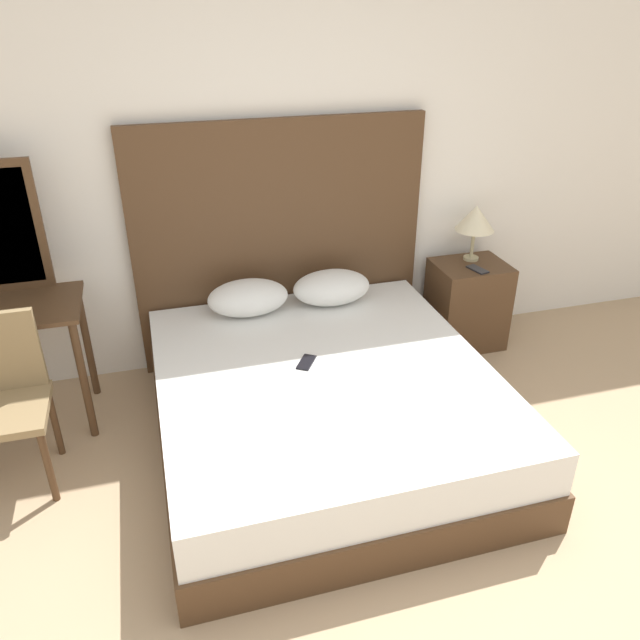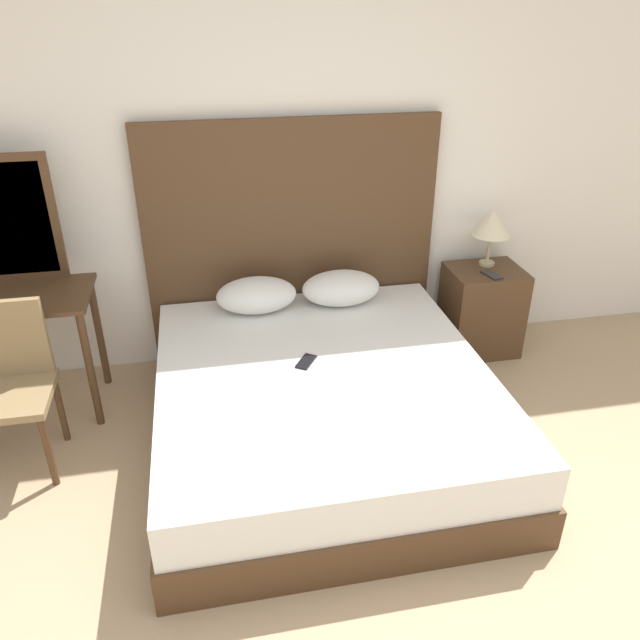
# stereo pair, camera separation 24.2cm
# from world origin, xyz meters

# --- Properties ---
(wall_back) EXTENTS (10.00, 0.06, 2.70)m
(wall_back) POSITION_xyz_m (0.00, 2.60, 1.35)
(wall_back) COLOR white
(wall_back) RESTS_ON ground_plane
(bed) EXTENTS (1.77, 1.95, 0.46)m
(bed) POSITION_xyz_m (-0.11, 1.52, 0.23)
(bed) COLOR #4C331E
(bed) RESTS_ON ground_plane
(headboard) EXTENTS (1.85, 0.05, 1.58)m
(headboard) POSITION_xyz_m (-0.11, 2.52, 0.79)
(headboard) COLOR #4C331E
(headboard) RESTS_ON ground_plane
(pillow_left) EXTENTS (0.50, 0.32, 0.21)m
(pillow_left) POSITION_xyz_m (-0.38, 2.29, 0.56)
(pillow_left) COLOR white
(pillow_left) RESTS_ON bed
(pillow_right) EXTENTS (0.50, 0.32, 0.21)m
(pillow_right) POSITION_xyz_m (0.16, 2.29, 0.56)
(pillow_right) COLOR white
(pillow_right) RESTS_ON bed
(phone_on_bed) EXTENTS (0.14, 0.16, 0.01)m
(phone_on_bed) POSITION_xyz_m (-0.19, 1.62, 0.46)
(phone_on_bed) COLOR black
(phone_on_bed) RESTS_ON bed
(nightstand) EXTENTS (0.48, 0.39, 0.60)m
(nightstand) POSITION_xyz_m (1.15, 2.30, 0.30)
(nightstand) COLOR #4C331E
(nightstand) RESTS_ON ground_plane
(table_lamp) EXTENTS (0.26, 0.26, 0.38)m
(table_lamp) POSITION_xyz_m (1.18, 2.38, 0.89)
(table_lamp) COLOR tan
(table_lamp) RESTS_ON nightstand
(phone_on_nightstand) EXTENTS (0.10, 0.16, 0.01)m
(phone_on_nightstand) POSITION_xyz_m (1.14, 2.20, 0.60)
(phone_on_nightstand) COLOR #232328
(phone_on_nightstand) RESTS_ON nightstand
(vanity_desk) EXTENTS (0.86, 0.52, 0.75)m
(vanity_desk) POSITION_xyz_m (-1.74, 2.14, 0.61)
(vanity_desk) COLOR #4C331E
(vanity_desk) RESTS_ON ground_plane
(vanity_mirror) EXTENTS (0.57, 0.03, 0.72)m
(vanity_mirror) POSITION_xyz_m (-1.74, 2.37, 1.11)
(vanity_mirror) COLOR #4C331E
(vanity_mirror) RESTS_ON vanity_desk
(chair) EXTENTS (0.48, 0.42, 0.88)m
(chair) POSITION_xyz_m (-1.73, 1.71, 0.50)
(chair) COLOR olive
(chair) RESTS_ON ground_plane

